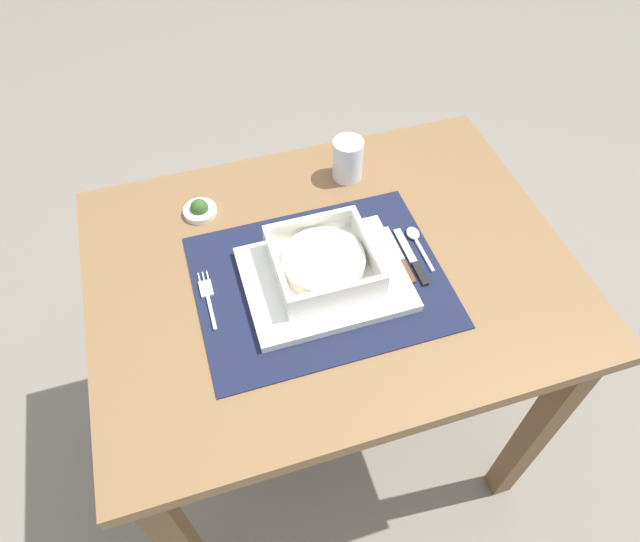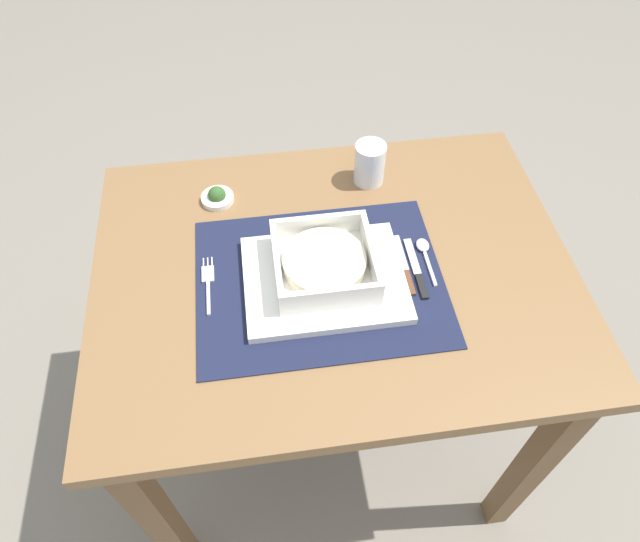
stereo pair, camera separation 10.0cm
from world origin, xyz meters
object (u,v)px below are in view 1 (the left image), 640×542
object	(u,v)px
dining_table	(330,304)
condiment_saucer	(200,210)
bread_knife	(400,258)
drinking_glass	(348,161)
fork	(208,295)
butter_knife	(413,260)
spoon	(415,238)
porridge_bowl	(323,263)

from	to	relation	value
dining_table	condiment_saucer	size ratio (longest dim) A/B	13.49
dining_table	bread_knife	world-z (taller)	bread_knife
dining_table	drinking_glass	size ratio (longest dim) A/B	9.92
fork	butter_knife	xyz separation A→B (m)	(0.37, -0.03, 0.00)
spoon	fork	bearing A→B (deg)	-178.77
dining_table	spoon	size ratio (longest dim) A/B	7.94
condiment_saucer	bread_knife	bearing A→B (deg)	-34.57
spoon	drinking_glass	world-z (taller)	drinking_glass
bread_knife	drinking_glass	bearing A→B (deg)	100.11
butter_knife	drinking_glass	size ratio (longest dim) A/B	1.56
spoon	drinking_glass	distance (m)	0.22
dining_table	drinking_glass	bearing A→B (deg)	64.17
porridge_bowl	drinking_glass	world-z (taller)	drinking_glass
dining_table	bread_knife	size ratio (longest dim) A/B	6.28
dining_table	drinking_glass	xyz separation A→B (m)	(0.11, 0.22, 0.16)
dining_table	drinking_glass	distance (m)	0.29
bread_knife	condiment_saucer	bearing A→B (deg)	151.05
drinking_glass	fork	bearing A→B (deg)	-146.14
dining_table	butter_knife	bearing A→B (deg)	-14.36
dining_table	butter_knife	distance (m)	0.20
condiment_saucer	dining_table	bearing A→B (deg)	-44.63
bread_knife	dining_table	bearing A→B (deg)	174.13
butter_knife	spoon	bearing A→B (deg)	63.83
dining_table	spoon	world-z (taller)	spoon
dining_table	condiment_saucer	distance (m)	0.32
drinking_glass	spoon	bearing A→B (deg)	-72.90
fork	butter_knife	distance (m)	0.37
dining_table	drinking_glass	world-z (taller)	drinking_glass
butter_knife	drinking_glass	world-z (taller)	drinking_glass
dining_table	fork	xyz separation A→B (m)	(-0.23, -0.00, 0.13)
condiment_saucer	butter_knife	bearing A→B (deg)	-34.34
bread_knife	condiment_saucer	xyz separation A→B (m)	(-0.33, 0.23, 0.00)
bread_knife	porridge_bowl	bearing A→B (deg)	-176.14
bread_knife	condiment_saucer	size ratio (longest dim) A/B	2.15
bread_knife	condiment_saucer	world-z (taller)	condiment_saucer
butter_knife	bread_knife	bearing A→B (deg)	150.88
porridge_bowl	spoon	size ratio (longest dim) A/B	1.58
dining_table	porridge_bowl	xyz separation A→B (m)	(-0.02, -0.02, 0.16)
porridge_bowl	fork	world-z (taller)	porridge_bowl
porridge_bowl	condiment_saucer	bearing A→B (deg)	129.50
dining_table	condiment_saucer	bearing A→B (deg)	135.37
dining_table	spoon	distance (m)	0.21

